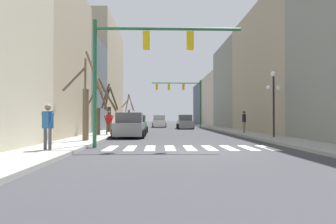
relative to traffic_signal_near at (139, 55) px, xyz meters
The scene contains 20 objects.
ground_plane 5.22m from the traffic_signal_near, 36.41° to the right, with size 240.00×240.00×0.00m, color #38383D.
sidewalk_left 5.74m from the traffic_signal_near, 153.38° to the right, with size 2.33×90.00×0.15m.
sidewalk_right 9.35m from the traffic_signal_near, 11.99° to the right, with size 2.33×90.00×0.15m.
building_row_left 16.61m from the traffic_signal_near, 117.44° to the left, with size 6.00×43.24×13.47m.
building_row_right 28.58m from the traffic_signal_near, 64.48° to the left, with size 6.00×72.29×12.40m.
crosswalk_stripes 4.93m from the traffic_signal_near, ahead, with size 7.65×2.60×0.01m.
traffic_signal_near is the anchor object (origin of this frame).
traffic_signal_far 30.71m from the traffic_signal_near, 82.05° to the left, with size 6.88×0.28×6.64m.
street_lamp_right_corner 10.03m from the traffic_signal_near, 33.65° to the left, with size 0.95×0.36×4.23m.
car_driving_away_lane 32.33m from the traffic_signal_near, 88.27° to the left, with size 2.01×4.57×1.74m.
car_parked_left_mid 8.43m from the traffic_signal_near, 98.17° to the left, with size 2.15×4.23×1.73m.
car_parked_right_mid 25.66m from the traffic_signal_near, 80.61° to the left, with size 1.98×4.52×1.73m.
car_driving_toward_lane 13.96m from the traffic_signal_near, 94.76° to the left, with size 2.09×4.50×1.59m.
pedestrian_on_left_sidewalk 10.08m from the traffic_signal_near, 106.90° to the left, with size 0.74×0.33×1.73m.
pedestrian_near_right_corner 5.22m from the traffic_signal_near, 143.27° to the right, with size 0.66×0.52×1.75m.
pedestrian_crossing_street 14.69m from the traffic_signal_near, 55.92° to the left, with size 0.41×0.74×1.81m.
street_tree_right_far 4.65m from the traffic_signal_near, 138.02° to the left, with size 2.42×2.48×4.90m.
street_tree_left_mid 14.04m from the traffic_signal_near, 104.21° to the left, with size 1.16×2.73×4.21m.
street_tree_left_near 9.43m from the traffic_signal_near, 110.80° to the left, with size 2.20×1.28×4.13m.
street_tree_right_mid 33.05m from the traffic_signal_near, 96.15° to the left, with size 2.47×1.85×4.72m.
Camera 1 is at (-1.40, -13.48, 1.39)m, focal length 35.00 mm.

